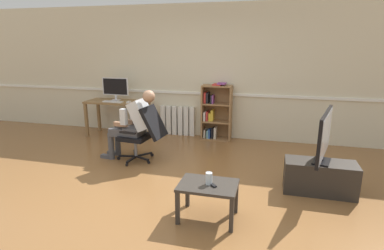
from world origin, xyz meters
TOP-DOWN VIEW (x-y plane):
  - ground_plane at (0.00, 0.00)m, footprint 18.00×18.00m
  - back_wall at (0.00, 2.65)m, footprint 12.00×0.13m
  - computer_desk at (-1.82, 2.15)m, footprint 1.30×0.57m
  - imac_monitor at (-1.88, 2.23)m, footprint 0.59×0.14m
  - keyboard at (-1.84, 2.01)m, footprint 0.42×0.12m
  - computer_mouse at (-1.49, 2.03)m, footprint 0.06×0.10m
  - bookshelf at (0.22, 2.44)m, footprint 0.60×0.29m
  - radiator at (-0.62, 2.54)m, footprint 0.75×0.08m
  - office_chair at (-0.69, 0.90)m, footprint 0.85×0.62m
  - person_seated at (-0.88, 0.91)m, footprint 1.02×0.41m
  - tv_stand at (2.01, 0.44)m, footprint 0.90×0.39m
  - tv_screen at (2.01, 0.43)m, footprint 0.30×1.00m
  - coffee_table at (0.70, -0.56)m, footprint 0.65×0.46m
  - drinking_glass at (0.71, -0.56)m, footprint 0.07×0.07m
  - spare_remote at (0.75, -0.57)m, footprint 0.13×0.13m

SIDE VIEW (x-z plane):
  - ground_plane at x=0.00m, z-range 0.00..0.00m
  - tv_stand at x=2.01m, z-range 0.00..0.43m
  - radiator at x=-0.62m, z-range 0.00..0.62m
  - coffee_table at x=0.70m, z-range 0.14..0.57m
  - spare_remote at x=0.75m, z-range 0.42..0.44m
  - drinking_glass at x=0.71m, z-range 0.42..0.56m
  - office_chair at x=-0.69m, z-range 0.04..1.00m
  - bookshelf at x=0.22m, z-range -0.04..1.13m
  - computer_desk at x=-1.82m, z-range 0.26..1.02m
  - person_seated at x=-0.88m, z-range 0.04..1.26m
  - keyboard at x=-1.84m, z-range 0.76..0.78m
  - computer_mouse at x=-1.49m, z-range 0.76..0.79m
  - tv_screen at x=2.01m, z-range 0.45..1.12m
  - imac_monitor at x=-1.88m, z-range 0.79..1.27m
  - back_wall at x=0.00m, z-range 0.00..2.70m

